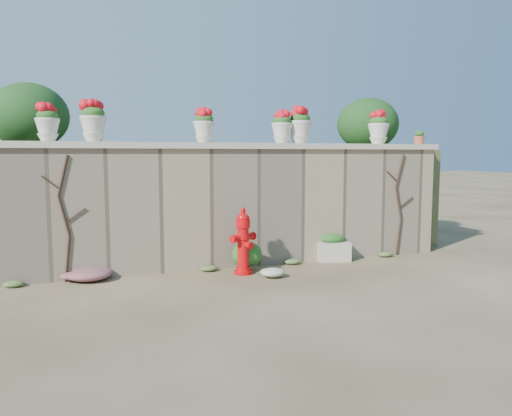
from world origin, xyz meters
name	(u,v)px	position (x,y,z in m)	size (l,w,h in m)	color
ground	(271,292)	(0.00, 0.00, 0.00)	(80.00, 80.00, 0.00)	#4F3C27
stone_wall	(232,208)	(0.00, 1.80, 1.00)	(8.00, 0.40, 2.00)	gray
wall_cap	(232,146)	(0.00, 1.80, 2.05)	(8.10, 0.52, 0.10)	beige
raised_fill	(191,194)	(0.00, 5.00, 1.00)	(9.00, 6.00, 2.00)	#384C23
back_shrub_left	(29,116)	(-3.20, 3.00, 2.55)	(1.30, 1.30, 1.10)	#143814
back_shrub_right	(368,124)	(3.40, 3.00, 2.55)	(1.30, 1.30, 1.10)	#143814
vine_left	(65,216)	(-2.67, 1.58, 0.99)	(0.60, 0.04, 1.91)	black
vine_right	(399,203)	(3.23, 1.58, 0.99)	(0.60, 0.04, 1.91)	black
fire_hydrant	(243,241)	(-0.02, 1.15, 0.54)	(0.46, 0.33, 1.06)	red
planter_box	(333,248)	(1.82, 1.55, 0.23)	(0.65, 0.47, 0.49)	beige
green_shrub	(247,252)	(0.12, 1.39, 0.30)	(0.64, 0.58, 0.61)	#1E5119
magenta_clump	(80,274)	(-2.49, 1.52, 0.12)	(0.87, 0.58, 0.23)	#B6246D
white_flowers	(274,271)	(0.37, 0.79, 0.09)	(0.52, 0.42, 0.19)	white
urn_pot_0	(47,123)	(-2.86, 1.80, 2.37)	(0.35, 0.35, 0.55)	beige
urn_pot_1	(93,121)	(-2.22, 1.80, 2.41)	(0.40, 0.40, 0.63)	beige
urn_pot_2	(204,126)	(-0.48, 1.80, 2.38)	(0.36, 0.36, 0.56)	beige
urn_pot_3	(282,127)	(0.91, 1.80, 2.38)	(0.36, 0.36, 0.57)	beige
urn_pot_4	(300,126)	(1.26, 1.80, 2.41)	(0.41, 0.41, 0.64)	beige
urn_pot_5	(378,128)	(2.87, 1.80, 2.40)	(0.39, 0.39, 0.61)	beige
terracotta_pot	(419,138)	(3.80, 1.80, 2.22)	(0.22, 0.22, 0.26)	#BE513A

